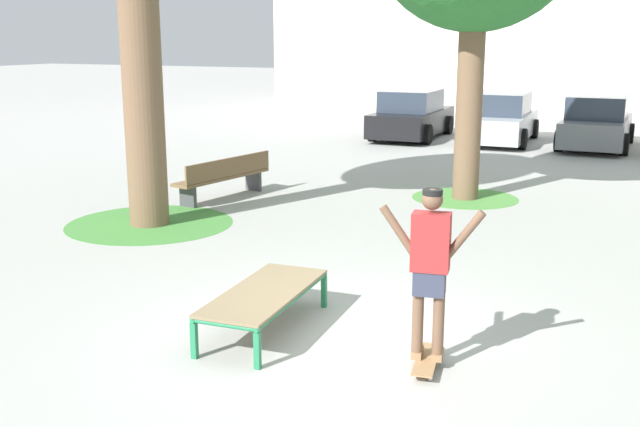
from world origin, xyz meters
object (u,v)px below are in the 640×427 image
skateboard (427,360)px  car_grey (597,124)px  park_bench (224,176)px  skater (430,263)px  car_black (412,116)px  skate_box (264,295)px  car_silver (500,119)px

skateboard → car_grey: bearing=88.9°
car_grey → park_bench: car_grey is taller
skateboard → park_bench: 8.38m
skater → car_grey: bearing=88.9°
car_black → car_grey: bearing=1.3°
skater → car_black: (-5.17, 16.23, -0.38)m
skate_box → skater: size_ratio=1.14×
skate_box → skateboard: (1.90, -0.20, -0.34)m
skate_box → park_bench: size_ratio=0.79×
car_grey → park_bench: bearing=-120.8°
skater → car_black: size_ratio=0.40×
skateboard → park_bench: park_bench is taller
skate_box → skateboard: size_ratio=2.36×
car_silver → car_black: bearing=-178.3°
skate_box → skater: 2.02m
skateboard → car_silver: size_ratio=0.19×
park_bench → car_grey: bearing=59.2°
car_silver → park_bench: size_ratio=1.74×
skater → car_black: 17.04m
skate_box → car_silver: car_silver is taller
skateboard → car_black: 17.05m
skate_box → skater: skater is taller
car_silver → park_bench: car_silver is taller
skateboard → park_bench: (-5.86, 5.97, 0.37)m
car_grey → skateboard: bearing=-91.1°
skate_box → car_black: 16.36m
skateboard → car_grey: 16.37m
park_bench → skater: bearing=-45.5°
car_black → park_bench: car_black is taller
skater → car_grey: size_ratio=0.40×
skater → car_silver: (-2.43, 16.31, -0.38)m
skateboard → park_bench: size_ratio=0.34×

